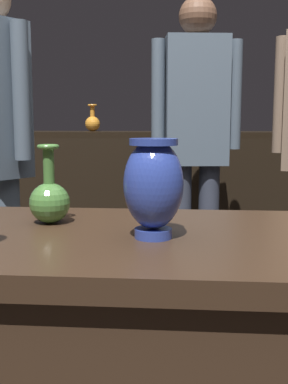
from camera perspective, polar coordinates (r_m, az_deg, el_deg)
name	(u,v)px	position (r m, az deg, el deg)	size (l,w,h in m)	color
back_display_shelf	(167,204)	(3.33, 2.77, -1.38)	(2.60, 0.40, 0.99)	black
vase_centerpiece	(153,185)	(1.05, 1.12, 0.89)	(0.13, 0.13, 0.22)	#2D429E
vase_left_accent	(50,199)	(1.24, -11.14, -0.83)	(0.10, 0.10, 0.20)	#477A38
shelf_vase_left	(93,122)	(3.37, -6.12, 8.24)	(0.10, 0.10, 0.18)	orange
visitor_center_back	(196,133)	(2.55, 6.19, 6.92)	(0.47, 0.22, 1.68)	#333847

